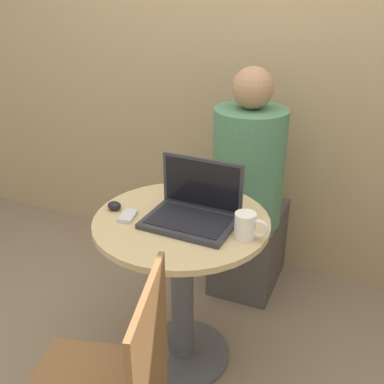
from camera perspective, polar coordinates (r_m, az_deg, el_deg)
The scene contains 8 objects.
ground_plane at distance 2.21m, azimuth -1.15°, elevation -19.90°, with size 12.00×12.00×0.00m, color #7F6B56.
back_wall at distance 2.43m, azimuth 8.31°, elevation 18.78°, with size 7.00×0.05×2.60m.
round_table at distance 1.89m, azimuth -1.28°, elevation -9.40°, with size 0.70×0.70×0.72m.
laptop at distance 1.74m, azimuth 0.17°, elevation -2.24°, with size 0.35×0.25×0.23m.
cell_phone at distance 1.79m, azimuth -8.14°, elevation -3.04°, with size 0.07×0.11×0.02m.
computer_mouse at distance 1.86m, azimuth -9.84°, elevation -1.73°, with size 0.06×0.05×0.04m.
coffee_cup at distance 1.64m, azimuth 6.92°, elevation -4.29°, with size 0.13×0.08×0.10m.
person_seated at distance 2.36m, azimuth 7.26°, elevation -1.52°, with size 0.35×0.55×1.22m.
Camera 1 is at (0.67, -1.40, 1.58)m, focal length 42.00 mm.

